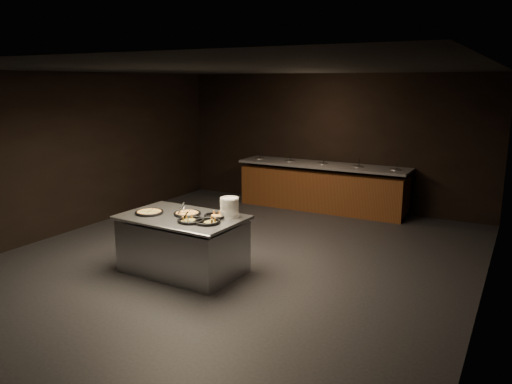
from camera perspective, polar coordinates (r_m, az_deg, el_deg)
room at (r=7.54m, az=-2.24°, el=2.77°), size 7.02×8.02×2.92m
salad_bar at (r=10.88m, az=7.52°, el=0.26°), size 3.70×0.83×1.18m
serving_counter at (r=7.36m, az=-8.34°, el=-6.00°), size 1.80×1.20×0.84m
plate_stack at (r=7.08m, az=-3.04°, el=-1.78°), size 0.26×0.26×0.28m
pan_veggie_whole at (r=7.45m, az=-12.10°, el=-2.27°), size 0.41×0.41×0.04m
pan_cheese_whole at (r=7.29m, az=-7.87°, el=-2.44°), size 0.39×0.39×0.04m
pan_cheese_slices_a at (r=7.12m, az=-4.62°, el=-2.71°), size 0.34×0.34×0.04m
pan_cheese_slices_b at (r=6.93m, az=-7.44°, el=-3.22°), size 0.37×0.37×0.04m
pan_veggie_slices at (r=6.83m, az=-5.59°, el=-3.39°), size 0.36×0.36×0.04m
server_left at (r=7.31m, az=-8.43°, el=-1.93°), size 0.15×0.33×0.16m
server_right at (r=6.89m, az=-7.87°, el=-2.86°), size 0.28×0.22×0.16m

